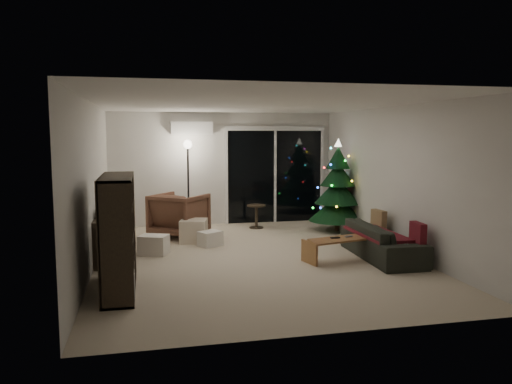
{
  "coord_description": "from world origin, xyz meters",
  "views": [
    {
      "loc": [
        -1.72,
        -7.82,
        2.0
      ],
      "look_at": [
        0.1,
        0.3,
        1.05
      ],
      "focal_mm": 35.0,
      "sensor_mm": 36.0,
      "label": 1
    }
  ],
  "objects_px": {
    "bookshelf": "(103,235)",
    "armchair": "(179,215)",
    "media_cabinet": "(112,239)",
    "christmas_tree": "(338,185)",
    "sofa": "(382,241)",
    "coffee_table": "(344,250)"
  },
  "relations": [
    {
      "from": "bookshelf",
      "to": "armchair",
      "type": "relative_size",
      "value": 1.57
    },
    {
      "from": "media_cabinet",
      "to": "christmas_tree",
      "type": "distance_m",
      "value": 4.77
    },
    {
      "from": "sofa",
      "to": "christmas_tree",
      "type": "relative_size",
      "value": 0.99
    },
    {
      "from": "bookshelf",
      "to": "sofa",
      "type": "height_order",
      "value": "bookshelf"
    },
    {
      "from": "armchair",
      "to": "coffee_table",
      "type": "height_order",
      "value": "armchair"
    },
    {
      "from": "media_cabinet",
      "to": "armchair",
      "type": "distance_m",
      "value": 2.13
    },
    {
      "from": "bookshelf",
      "to": "armchair",
      "type": "xyz_separation_m",
      "value": [
        1.18,
        3.35,
        -0.31
      ]
    },
    {
      "from": "armchair",
      "to": "bookshelf",
      "type": "bearing_deg",
      "value": 107.64
    },
    {
      "from": "coffee_table",
      "to": "bookshelf",
      "type": "bearing_deg",
      "value": 178.19
    },
    {
      "from": "sofa",
      "to": "coffee_table",
      "type": "relative_size",
      "value": 1.57
    },
    {
      "from": "bookshelf",
      "to": "media_cabinet",
      "type": "xyz_separation_m",
      "value": [
        0.0,
        1.58,
        -0.39
      ]
    },
    {
      "from": "media_cabinet",
      "to": "christmas_tree",
      "type": "height_order",
      "value": "christmas_tree"
    },
    {
      "from": "christmas_tree",
      "to": "sofa",
      "type": "bearing_deg",
      "value": -93.56
    },
    {
      "from": "christmas_tree",
      "to": "armchair",
      "type": "bearing_deg",
      "value": 177.55
    },
    {
      "from": "christmas_tree",
      "to": "media_cabinet",
      "type": "bearing_deg",
      "value": -159.88
    },
    {
      "from": "coffee_table",
      "to": "christmas_tree",
      "type": "xyz_separation_m",
      "value": [
        0.86,
        2.44,
        0.77
      ]
    },
    {
      "from": "sofa",
      "to": "christmas_tree",
      "type": "bearing_deg",
      "value": -1.47
    },
    {
      "from": "media_cabinet",
      "to": "sofa",
      "type": "relative_size",
      "value": 0.6
    },
    {
      "from": "bookshelf",
      "to": "coffee_table",
      "type": "bearing_deg",
      "value": 36.2
    },
    {
      "from": "media_cabinet",
      "to": "sofa",
      "type": "xyz_separation_m",
      "value": [
        4.3,
        -0.71,
        -0.08
      ]
    },
    {
      "from": "coffee_table",
      "to": "christmas_tree",
      "type": "bearing_deg",
      "value": 56.73
    },
    {
      "from": "sofa",
      "to": "coffee_table",
      "type": "distance_m",
      "value": 0.72
    }
  ]
}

